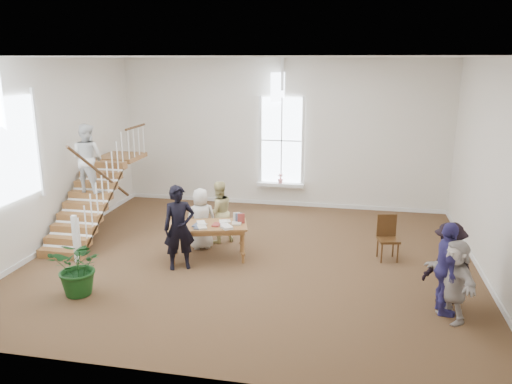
% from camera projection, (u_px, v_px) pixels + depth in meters
% --- Properties ---
extents(ground, '(10.00, 10.00, 0.00)m').
position_uv_depth(ground, '(252.00, 259.00, 11.51)').
color(ground, '#492F1C').
rests_on(ground, ground).
extents(room_shell, '(10.49, 10.00, 10.00)m').
position_uv_depth(room_shell, '(281.00, 193.00, 15.57)').
color(room_shell, silver).
rests_on(room_shell, ground).
extents(staircase, '(1.10, 4.10, 2.92)m').
position_uv_depth(staircase, '(90.00, 175.00, 12.61)').
color(staircase, brown).
rests_on(staircase, ground).
extents(library_table, '(1.93, 1.32, 0.89)m').
position_uv_depth(library_table, '(208.00, 228.00, 11.34)').
color(library_table, brown).
rests_on(library_table, ground).
extents(police_officer, '(0.81, 0.71, 1.87)m').
position_uv_depth(police_officer, '(179.00, 228.00, 10.76)').
color(police_officer, black).
rests_on(police_officer, ground).
extents(elderly_woman, '(0.86, 0.75, 1.49)m').
position_uv_depth(elderly_woman, '(201.00, 219.00, 11.98)').
color(elderly_woman, silver).
rests_on(elderly_woman, ground).
extents(person_yellow, '(0.96, 0.93, 1.56)m').
position_uv_depth(person_yellow, '(219.00, 212.00, 12.39)').
color(person_yellow, '#D1C583').
rests_on(person_yellow, ground).
extents(woman_cluster_a, '(0.45, 1.02, 1.72)m').
position_uv_depth(woman_cluster_a, '(446.00, 269.00, 8.83)').
color(woman_cluster_a, '#3B347E').
rests_on(woman_cluster_a, ground).
extents(woman_cluster_b, '(1.18, 1.00, 1.58)m').
position_uv_depth(woman_cluster_b, '(448.00, 263.00, 9.26)').
color(woman_cluster_b, black).
rests_on(woman_cluster_b, ground).
extents(woman_cluster_c, '(0.96, 1.43, 1.48)m').
position_uv_depth(woman_cluster_c, '(454.00, 280.00, 8.65)').
color(woman_cluster_c, '#BEB2AB').
rests_on(woman_cluster_c, ground).
extents(floor_plant, '(1.05, 0.92, 1.15)m').
position_uv_depth(floor_plant, '(79.00, 267.00, 9.63)').
color(floor_plant, '#133E15').
rests_on(floor_plant, ground).
extents(side_chair, '(0.54, 0.54, 1.03)m').
position_uv_depth(side_chair, '(387.00, 235.00, 11.38)').
color(side_chair, '#341C0E').
rests_on(side_chair, ground).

